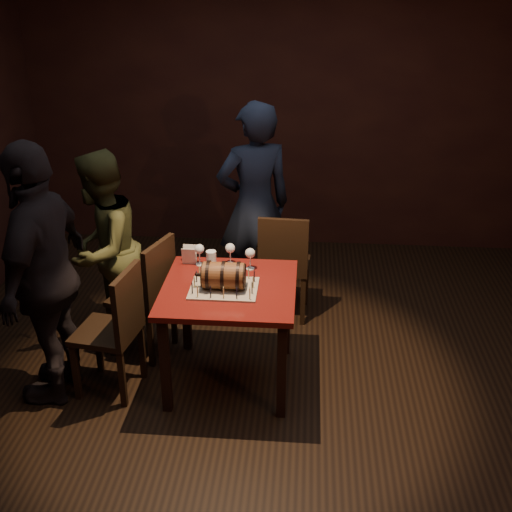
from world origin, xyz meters
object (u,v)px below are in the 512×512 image
(chair_back, at_px, (284,261))
(person_back, at_px, (254,206))
(wine_glass_mid, at_px, (230,249))
(person_left_front, at_px, (45,275))
(pint_of_ale, at_px, (211,261))
(wine_glass_left, at_px, (199,250))
(chair_left_rear, at_px, (150,291))
(wine_glass_right, at_px, (250,254))
(chair_left_front, at_px, (116,325))
(barrel_cake, at_px, (224,276))
(person_left_rear, at_px, (103,250))
(pub_table, at_px, (229,301))

(chair_back, distance_m, person_back, 0.54)
(wine_glass_mid, xyz_separation_m, chair_back, (0.37, 0.56, -0.34))
(person_left_front, bearing_deg, pint_of_ale, 117.32)
(wine_glass_left, distance_m, chair_left_rear, 0.52)
(person_left_front, bearing_deg, wine_glass_left, 123.76)
(wine_glass_right, distance_m, chair_left_front, 1.04)
(barrel_cake, height_order, person_back, person_back)
(barrel_cake, height_order, person_left_rear, person_left_rear)
(person_back, xyz_separation_m, person_left_rear, (-1.09, -0.72, -0.12))
(pub_table, distance_m, chair_left_rear, 0.71)
(wine_glass_left, xyz_separation_m, chair_left_front, (-0.49, -0.50, -0.35))
(barrel_cake, distance_m, wine_glass_mid, 0.39)
(pub_table, height_order, barrel_cake, barrel_cake)
(wine_glass_mid, bearing_deg, pub_table, -84.79)
(chair_back, height_order, person_left_front, person_left_front)
(pub_table, xyz_separation_m, barrel_cake, (-0.03, -0.04, 0.21))
(pub_table, relative_size, pint_of_ale, 6.00)
(chair_back, bearing_deg, chair_left_front, -134.73)
(pint_of_ale, distance_m, person_left_front, 1.11)
(person_left_rear, bearing_deg, wine_glass_left, 87.10)
(barrel_cake, bearing_deg, person_left_front, -171.41)
(pub_table, distance_m, chair_back, 0.98)
(chair_left_rear, xyz_separation_m, person_left_front, (-0.54, -0.52, 0.37))
(pub_table, xyz_separation_m, person_left_rear, (-1.02, 0.49, 0.12))
(person_left_rear, distance_m, person_left_front, 0.73)
(pub_table, height_order, person_left_front, person_left_front)
(barrel_cake, relative_size, wine_glass_mid, 2.09)
(chair_back, xyz_separation_m, person_back, (-0.27, 0.30, 0.36))
(pub_table, distance_m, person_left_front, 1.22)
(wine_glass_mid, xyz_separation_m, chair_left_rear, (-0.60, -0.04, -0.34))
(wine_glass_mid, height_order, chair_left_rear, chair_left_rear)
(wine_glass_right, xyz_separation_m, person_left_rear, (-1.14, 0.21, -0.11))
(chair_left_rear, bearing_deg, person_back, 52.01)
(pub_table, xyz_separation_m, chair_left_rear, (-0.63, 0.31, -0.12))
(chair_back, height_order, chair_left_rear, same)
(pub_table, xyz_separation_m, chair_left_front, (-0.74, -0.18, -0.12))
(wine_glass_right, xyz_separation_m, person_back, (-0.05, 0.93, 0.01))
(wine_glass_left, distance_m, wine_glass_mid, 0.22)
(chair_left_front, height_order, person_back, person_back)
(pint_of_ale, distance_m, chair_back, 0.89)
(chair_left_front, bearing_deg, chair_left_rear, 77.34)
(wine_glass_mid, distance_m, person_left_front, 1.27)
(wine_glass_mid, height_order, person_left_front, person_left_front)
(chair_left_front, bearing_deg, wine_glass_right, 28.13)
(wine_glass_mid, height_order, pint_of_ale, wine_glass_mid)
(chair_left_rear, relative_size, chair_left_front, 1.00)
(pub_table, height_order, pint_of_ale, pint_of_ale)
(chair_left_front, bearing_deg, person_left_front, -175.74)
(chair_back, bearing_deg, wine_glass_left, -134.84)
(wine_glass_left, height_order, wine_glass_right, same)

